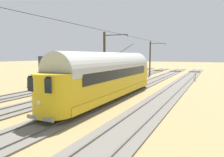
{
  "coord_description": "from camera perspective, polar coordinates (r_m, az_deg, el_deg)",
  "views": [
    {
      "loc": [
        -10.86,
        22.52,
        4.04
      ],
      "look_at": [
        -1.94,
        4.35,
        1.79
      ],
      "focal_mm": 33.55,
      "sensor_mm": 36.0,
      "label": 1
    }
  ],
  "objects": [
    {
      "name": "ground_plane",
      "position": [
        25.33,
        0.4,
        -2.82
      ],
      "size": [
        220.0,
        220.0,
        0.0
      ],
      "primitive_type": "plane",
      "color": "#937F51"
    },
    {
      "name": "spare_tie_stack",
      "position": [
        28.87,
        -19.84,
        -1.53
      ],
      "size": [
        2.4,
        2.4,
        0.54
      ],
      "color": "#47331E",
      "rests_on": "ground"
    },
    {
      "name": "switch_stand",
      "position": [
        35.33,
        21.68,
        0.48
      ],
      "size": [
        0.5,
        0.3,
        1.24
      ],
      "color": "black",
      "rests_on": "ground"
    },
    {
      "name": "catenary_pole_foreground",
      "position": [
        42.03,
        10.45,
        5.55
      ],
      "size": [
        3.1,
        0.28,
        6.7
      ],
      "color": "#423323",
      "rests_on": "ground"
    },
    {
      "name": "boxcar_adjacent",
      "position": [
        31.14,
        -8.26,
        2.84
      ],
      "size": [
        2.96,
        14.0,
        3.85
      ],
      "color": "#2D333D",
      "rests_on": "ground"
    },
    {
      "name": "boxcar_far_siding",
      "position": [
        29.44,
        -0.33,
        2.7
      ],
      "size": [
        2.96,
        11.19,
        3.85
      ],
      "color": "#B2A893",
      "rests_on": "ground"
    },
    {
      "name": "overhead_wire_run",
      "position": [
        23.96,
        4.88,
        11.4
      ],
      "size": [
        2.89,
        42.04,
        0.18
      ],
      "color": "black",
      "rests_on": "ground"
    },
    {
      "name": "vintage_streetcar",
      "position": [
        19.22,
        -0.65,
        1.04
      ],
      "size": [
        2.65,
        17.48,
        5.24
      ],
      "color": "gold",
      "rests_on": "ground"
    },
    {
      "name": "track_streetcar_siding",
      "position": [
        23.55,
        15.62,
        -3.63
      ],
      "size": [
        2.8,
        80.0,
        0.18
      ],
      "color": "#666059",
      "rests_on": "ground"
    },
    {
      "name": "track_third_siding",
      "position": [
        26.62,
        -3.65,
        -2.27
      ],
      "size": [
        2.8,
        80.0,
        0.18
      ],
      "color": "#666059",
      "rests_on": "ground"
    },
    {
      "name": "catenary_pole_mid_near",
      "position": [
        24.29,
        -1.88,
        5.13
      ],
      "size": [
        3.1,
        0.28,
        6.7
      ],
      "color": "#423323",
      "rests_on": "ground"
    },
    {
      "name": "track_outer_siding",
      "position": [
        29.08,
        -11.31,
        -1.65
      ],
      "size": [
        2.8,
        80.0,
        0.18
      ],
      "color": "#666059",
      "rests_on": "ground"
    },
    {
      "name": "track_adjacent_siding",
      "position": [
        24.73,
        5.38,
        -2.95
      ],
      "size": [
        2.8,
        80.0,
        0.18
      ],
      "color": "#666059",
      "rests_on": "ground"
    }
  ]
}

